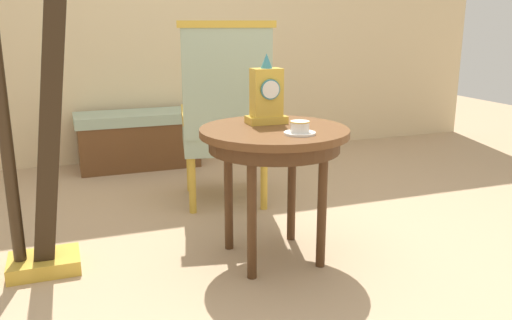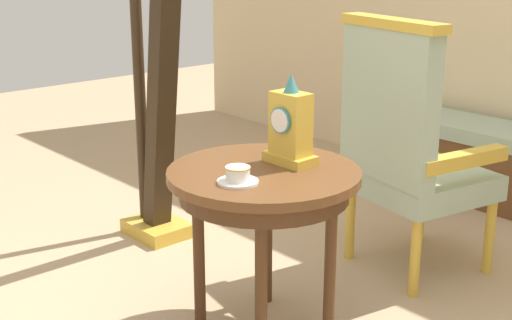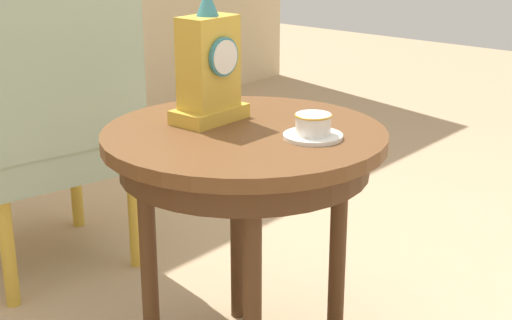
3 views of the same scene
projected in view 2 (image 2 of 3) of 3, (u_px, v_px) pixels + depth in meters
name	position (u px, v px, depth m)	size (l,w,h in m)	color
side_table	(265.00, 190.00, 2.60)	(0.70, 0.70, 0.65)	brown
teacup_left	(238.00, 176.00, 2.43)	(0.14, 0.14, 0.06)	white
mantel_clock	(290.00, 128.00, 2.61)	(0.19, 0.11, 0.34)	gold
armchair	(407.00, 145.00, 3.11)	(0.63, 0.63, 1.14)	#9EB299
harp	(155.00, 99.00, 3.45)	(0.40, 0.24, 1.76)	gold
window_bench	(466.00, 157.00, 4.21)	(0.96, 0.40, 0.44)	#9EB299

